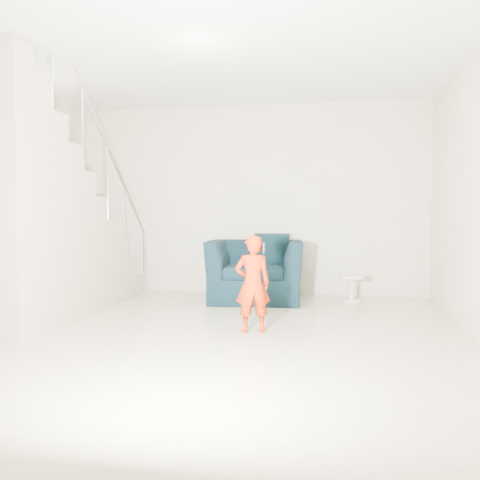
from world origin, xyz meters
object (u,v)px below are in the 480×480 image
(armchair, at_px, (255,270))
(side_table, at_px, (351,284))
(toddler, at_px, (253,284))
(staircase, at_px, (35,232))

(armchair, relative_size, side_table, 3.59)
(armchair, bearing_deg, side_table, 1.95)
(toddler, bearing_deg, staircase, -22.65)
(armchair, relative_size, staircase, 0.34)
(toddler, bearing_deg, armchair, -99.90)
(armchair, height_order, toddler, toddler)
(staircase, bearing_deg, side_table, 26.79)
(armchair, bearing_deg, toddler, -87.18)
(toddler, xyz_separation_m, staircase, (-2.43, 0.21, 0.48))
(toddler, distance_m, side_table, 2.21)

